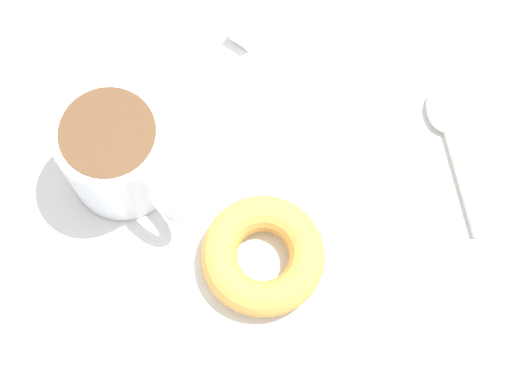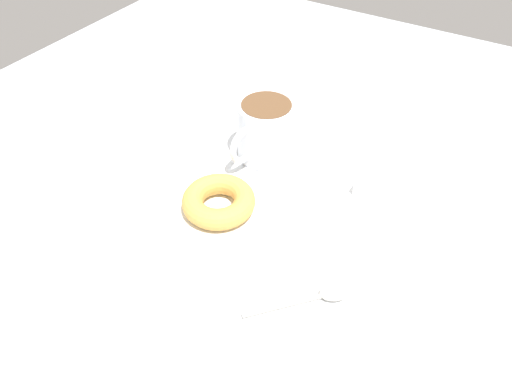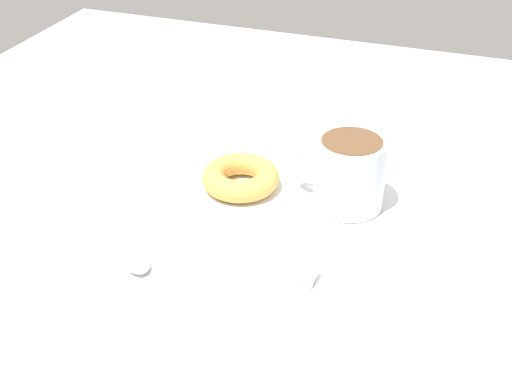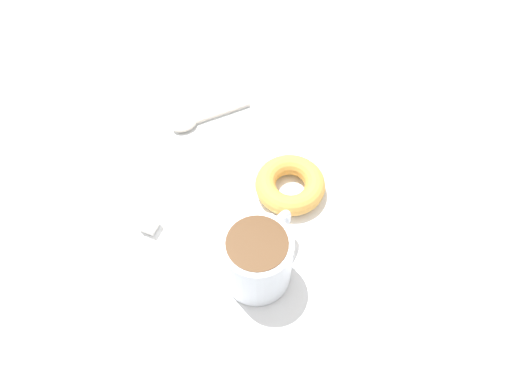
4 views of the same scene
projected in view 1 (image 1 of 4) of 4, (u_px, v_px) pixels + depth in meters
The scene contains 6 objects.
ground_plane at pixel (250, 156), 67.42cm from camera, with size 120.00×120.00×2.00cm, color #B2BCC6.
napkin at pixel (256, 201), 65.07cm from camera, with size 34.78×34.78×0.30cm, color white.
coffee_cup at pixel (118, 154), 61.62cm from camera, with size 7.90×11.01×8.10cm.
donut at pixel (263, 256), 62.22cm from camera, with size 9.10×9.10×2.68cm, color gold.
spoon at pixel (447, 130), 66.27cm from camera, with size 9.20×9.88×0.90cm.
sugar_cube at pixel (246, 31), 68.28cm from camera, with size 1.92×1.92×1.92cm, color white.
Camera 1 is at (-18.54, -14.39, 62.26)cm, focal length 60.00 mm.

